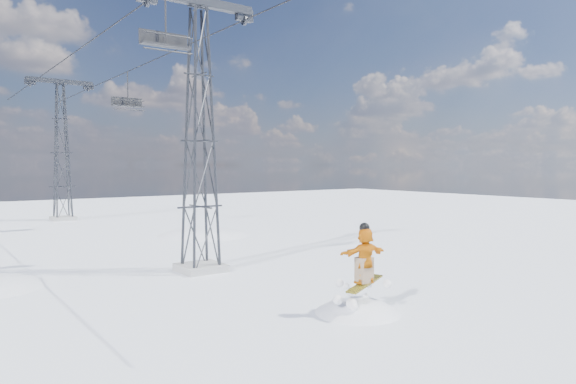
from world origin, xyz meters
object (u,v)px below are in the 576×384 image
lift_tower_near (200,142)px  lift_tower_far (62,153)px  lift_chair_near (165,40)px  snowboarder_jump (357,365)px

lift_tower_near → lift_tower_far: same height
lift_tower_near → lift_tower_far: 25.00m
lift_chair_near → snowboarder_jump: bearing=-63.5°
lift_tower_near → lift_chair_near: lift_tower_near is taller
lift_tower_near → lift_tower_far: bearing=90.0°
lift_tower_far → lift_chair_near: (-2.20, -26.74, 3.55)m
lift_tower_far → lift_chair_near: size_ratio=4.98×
lift_tower_near → lift_chair_near: size_ratio=4.98×
lift_tower_far → snowboarder_jump: (1.11, -33.38, -7.10)m
lift_tower_far → lift_chair_near: lift_tower_far is taller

